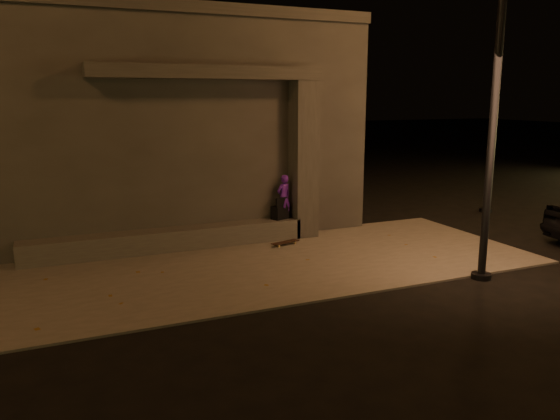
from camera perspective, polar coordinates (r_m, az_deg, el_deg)
name	(u,v)px	position (r m, az deg, el deg)	size (l,w,h in m)	color
ground	(308,299)	(9.12, 2.98, -9.30)	(120.00, 120.00, 0.00)	black
sidewalk	(264,265)	(10.84, -1.71, -5.73)	(11.00, 4.40, 0.04)	#605C55
building	(162,124)	(14.41, -12.23, 8.81)	(9.00, 5.10, 5.22)	#3A3735
ledge	(169,240)	(11.99, -11.53, -3.04)	(6.00, 0.55, 0.45)	#4A4843
column	(304,160)	(12.71, 2.48, 5.24)	(0.55, 0.55, 3.60)	#3A3735
canopy	(209,72)	(11.90, -7.43, 14.08)	(5.00, 0.70, 0.28)	#3A3735
skateboarder	(284,197)	(12.63, 0.40, 1.38)	(0.38, 0.25, 1.03)	#5419A8
backpack	(280,211)	(12.65, -0.02, -0.14)	(0.43, 0.36, 0.52)	black
skateboard	(285,242)	(12.15, 0.55, -3.41)	(0.70, 0.34, 0.07)	black
street_lamp_0	(498,62)	(10.27, 21.81, 14.19)	(0.36, 0.36, 6.77)	black
street_lamp_2	(497,64)	(16.66, 21.73, 13.99)	(0.36, 0.36, 7.35)	black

